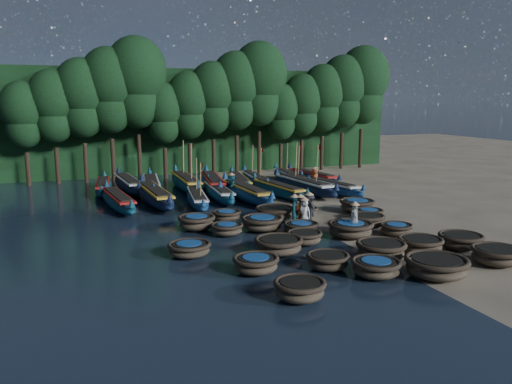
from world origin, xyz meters
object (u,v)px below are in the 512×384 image
object	(u,v)px
long_boat_3	(197,199)
long_boat_10	(128,184)
coracle_5	(256,264)
coracle_8	(420,244)
coracle_24	(357,205)
long_boat_2	(155,195)
long_boat_15	(255,179)
fisherman_3	(309,208)
coracle_12	(305,237)
long_boat_6	(279,190)
fisherman_0	(304,211)
coracle_3	(436,266)
coracle_16	(262,223)
long_boat_8	(330,187)
fisherman_2	(300,210)
long_boat_12	(186,182)
long_boat_16	(291,177)
long_boat_9	(103,187)
long_boat_5	(246,192)
coracle_2	(376,267)
coracle_9	(461,240)
coracle_23	(305,211)
long_boat_17	(313,177)
long_boat_1	(118,201)
coracle_4	(497,255)
long_boat_4	(219,192)
fisherman_5	(232,186)
coracle_6	(328,261)
coracle_20	(197,222)
coracle_19	(369,214)
long_boat_14	(239,182)
coracle_7	(381,250)
coracle_18	(367,220)
coracle_17	(301,228)
fisherman_4	(355,219)
coracle_1	(300,289)
long_boat_13	(213,183)
coracle_13	(351,229)
long_boat_7	(303,185)
coracle_22	(275,212)
fisherman_1	(294,209)
coracle_10	(189,249)
coracle_15	(227,229)

from	to	relation	value
long_boat_3	long_boat_10	bearing A→B (deg)	125.20
coracle_5	coracle_8	distance (m)	8.25
coracle_24	long_boat_2	distance (m)	13.73
long_boat_15	fisherman_3	xyz separation A→B (m)	(-1.69, -13.40, 0.41)
long_boat_10	coracle_12	bearing A→B (deg)	-75.24
long_boat_6	fisherman_3	xyz separation A→B (m)	(-1.64, -8.24, 0.40)
fisherman_0	coracle_3	bearing A→B (deg)	-31.82
coracle_16	long_boat_8	distance (m)	12.30
long_boat_8	fisherman_2	world-z (taller)	fisherman_2
long_boat_12	long_boat_16	xyz separation A→B (m)	(9.10, -0.25, -0.07)
coracle_24	long_boat_9	xyz separation A→B (m)	(-14.71, 12.83, 0.02)
long_boat_12	long_boat_5	bearing A→B (deg)	-61.47
coracle_2	coracle_9	bearing A→B (deg)	16.99
coracle_23	long_boat_17	size ratio (longest dim) A/B	0.21
coracle_24	long_boat_1	world-z (taller)	long_boat_1
coracle_4	long_boat_4	size ratio (longest dim) A/B	0.32
coracle_9	fisherman_0	distance (m)	8.42
long_boat_3	fisherman_5	xyz separation A→B (m)	(3.04, 1.81, 0.42)
coracle_23	long_boat_12	distance (m)	12.81
coracle_6	coracle_20	size ratio (longest dim) A/B	0.80
long_boat_5	coracle_19	bearing A→B (deg)	-62.20
long_boat_10	long_boat_14	xyz separation A→B (m)	(8.54, -2.03, -0.03)
coracle_16	coracle_8	bearing A→B (deg)	-49.39
coracle_5	long_boat_14	xyz separation A→B (m)	(5.83, 19.28, 0.13)
coracle_7	coracle_24	distance (m)	9.66
coracle_7	coracle_18	distance (m)	5.67
coracle_2	long_boat_15	xyz separation A→B (m)	(3.12, 22.26, 0.11)
coracle_17	long_boat_8	xyz separation A→B (m)	(7.25, 9.95, 0.16)
coracle_24	fisherman_4	xyz separation A→B (m)	(-3.27, -4.92, 0.48)
coracle_23	coracle_1	bearing A→B (deg)	-117.22
fisherman_3	long_boat_2	bearing A→B (deg)	-143.60
long_boat_12	long_boat_15	bearing A→B (deg)	-0.27
coracle_23	long_boat_13	size ratio (longest dim) A/B	0.19
coracle_13	long_boat_4	world-z (taller)	long_boat_4
coracle_3	coracle_24	xyz separation A→B (m)	(3.42, 11.40, -0.00)
long_boat_7	fisherman_5	bearing A→B (deg)	172.59
coracle_2	long_boat_2	world-z (taller)	long_boat_2
coracle_22	long_boat_15	size ratio (longest dim) A/B	0.36
coracle_20	long_boat_17	distance (m)	17.78
coracle_13	long_boat_8	world-z (taller)	long_boat_8
coracle_17	fisherman_1	xyz separation A→B (m)	(0.53, 2.00, 0.58)
coracle_22	fisherman_0	size ratio (longest dim) A/B	1.56
coracle_4	fisherman_4	size ratio (longest dim) A/B	1.27
coracle_6	coracle_20	distance (m)	9.07
coracle_8	fisherman_0	bearing A→B (deg)	114.06
long_boat_17	fisherman_0	bearing A→B (deg)	-125.11
coracle_10	long_boat_10	distance (m)	18.13
coracle_17	long_boat_8	distance (m)	12.31
coracle_15	long_boat_17	xyz separation A→B (m)	(11.99, 13.51, 0.17)
long_boat_5	coracle_22	bearing A→B (deg)	-96.40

